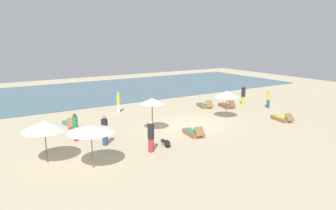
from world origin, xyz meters
TOP-DOWN VIEW (x-y plane):
  - ground_plane at (0.00, 0.00)m, footprint 60.00×60.00m
  - ocean_water at (0.00, 17.00)m, footprint 48.00×16.00m
  - umbrella_0 at (-8.14, -3.27)m, footprint 2.24×2.24m
  - umbrella_1 at (3.47, 0.16)m, footprint 1.87×1.87m
  - umbrella_2 at (-2.95, 0.24)m, footprint 1.75×1.75m
  - umbrella_3 at (-9.87, -1.46)m, footprint 2.20×2.20m
  - lounger_0 at (-7.49, 4.24)m, footprint 0.93×1.72m
  - lounger_1 at (4.34, 4.01)m, footprint 0.97×1.78m
  - lounger_2 at (-1.20, -1.82)m, footprint 0.82×1.77m
  - lounger_3 at (6.00, 2.94)m, footprint 0.90×1.75m
  - lounger_4 at (6.47, -2.56)m, footprint 0.87×1.78m
  - person_0 at (-4.79, -2.93)m, footprint 0.50×0.50m
  - person_1 at (8.16, 2.99)m, footprint 0.44×0.44m
  - person_2 at (9.05, 0.85)m, footprint 0.42×0.42m
  - person_3 at (-6.52, -0.58)m, footprint 0.39×0.39m
  - person_4 at (-2.79, 6.28)m, footprint 0.37×0.37m
  - person_5 at (-7.75, 1.04)m, footprint 0.40×0.40m
  - dog at (-3.62, -2.63)m, footprint 0.56×0.83m

SIDE VIEW (x-z plane):
  - ground_plane at x=0.00m, z-range 0.00..0.00m
  - ocean_water at x=0.00m, z-range 0.00..0.06m
  - lounger_3 at x=6.00m, z-range -0.19..0.53m
  - lounger_2 at x=-1.20m, z-range -0.16..0.51m
  - lounger_4 at x=6.47m, z-range -0.16..0.51m
  - lounger_1 at x=4.34m, z-range -0.17..0.52m
  - lounger_0 at x=-7.49m, z-range -0.19..0.55m
  - dog at x=-3.62m, z-range 0.01..0.39m
  - person_2 at x=9.05m, z-range 0.02..1.67m
  - person_5 at x=-7.75m, z-range 0.01..1.72m
  - person_3 at x=-6.52m, z-range 0.00..1.74m
  - person_0 at x=-4.79m, z-range 0.01..1.76m
  - person_4 at x=-2.79m, z-range 0.02..1.75m
  - person_1 at x=8.16m, z-range 0.00..1.78m
  - umbrella_1 at x=3.47m, z-range 0.83..2.98m
  - umbrella_3 at x=-9.87m, z-range 0.84..3.01m
  - umbrella_0 at x=-8.14m, z-range 0.89..3.00m
  - umbrella_2 at x=-2.95m, z-range 0.93..3.18m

